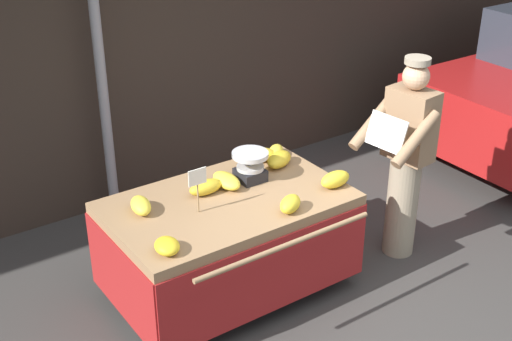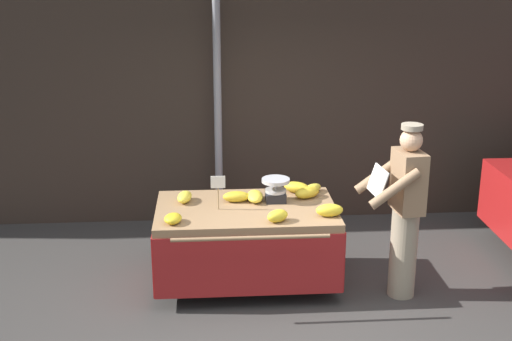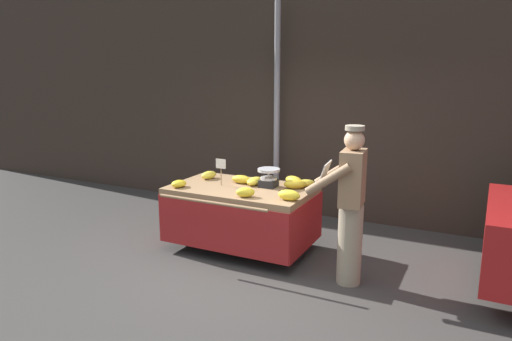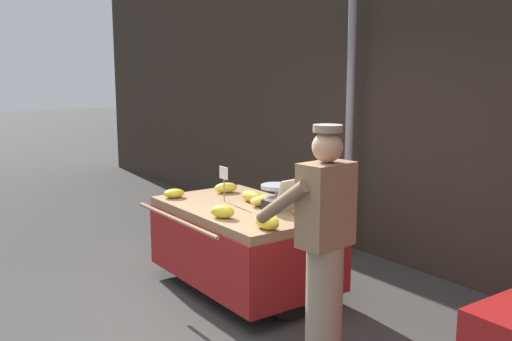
# 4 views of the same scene
# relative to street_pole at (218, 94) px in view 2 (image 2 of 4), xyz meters

# --- Properties ---
(ground_plane) EXTENTS (60.00, 60.00, 0.00)m
(ground_plane) POSITION_rel_street_pole_xyz_m (0.68, -2.44, -1.64)
(ground_plane) COLOR #383533
(back_wall) EXTENTS (16.00, 0.24, 4.29)m
(back_wall) POSITION_rel_street_pole_xyz_m (0.68, 0.32, 0.51)
(back_wall) COLOR #332821
(back_wall) RESTS_ON ground
(street_pole) EXTENTS (0.09, 0.09, 3.27)m
(street_pole) POSITION_rel_street_pole_xyz_m (0.00, 0.00, 0.00)
(street_pole) COLOR gray
(street_pole) RESTS_ON ground
(banana_cart) EXTENTS (1.78, 1.28, 0.83)m
(banana_cart) POSITION_rel_street_pole_xyz_m (0.24, -1.60, -1.03)
(banana_cart) COLOR #93704C
(banana_cart) RESTS_ON ground
(weighing_scale) EXTENTS (0.28, 0.28, 0.24)m
(weighing_scale) POSITION_rel_street_pole_xyz_m (0.54, -1.44, -0.69)
(weighing_scale) COLOR black
(weighing_scale) RESTS_ON banana_cart
(price_sign) EXTENTS (0.14, 0.01, 0.34)m
(price_sign) POSITION_rel_street_pole_xyz_m (-0.03, -1.64, -0.56)
(price_sign) COLOR #997A51
(price_sign) RESTS_ON banana_cart
(banana_bunch_0) EXTENTS (0.18, 0.27, 0.10)m
(banana_bunch_0) POSITION_rel_street_pole_xyz_m (-0.37, -1.41, -0.76)
(banana_bunch_0) COLOR yellow
(banana_bunch_0) RESTS_ON banana_cart
(banana_bunch_1) EXTENTS (0.27, 0.14, 0.11)m
(banana_bunch_1) POSITION_rel_street_pole_xyz_m (0.15, -1.44, -0.76)
(banana_bunch_1) COLOR gold
(banana_bunch_1) RESTS_ON banana_cart
(banana_bunch_2) EXTENTS (0.20, 0.23, 0.09)m
(banana_bunch_2) POSITION_rel_street_pole_xyz_m (-0.46, -1.96, -0.76)
(banana_bunch_2) COLOR gold
(banana_bunch_2) RESTS_ON banana_cart
(banana_bunch_3) EXTENTS (0.32, 0.26, 0.11)m
(banana_bunch_3) POSITION_rel_street_pole_xyz_m (0.87, -1.37, -0.75)
(banana_bunch_3) COLOR gold
(banana_bunch_3) RESTS_ON banana_cart
(banana_bunch_4) EXTENTS (0.27, 0.27, 0.09)m
(banana_bunch_4) POSITION_rel_street_pole_xyz_m (0.94, -1.23, -0.76)
(banana_bunch_4) COLOR yellow
(banana_bunch_4) RESTS_ON banana_cart
(banana_bunch_5) EXTENTS (0.25, 0.22, 0.12)m
(banana_bunch_5) POSITION_rel_street_pole_xyz_m (0.50, -2.00, -0.75)
(banana_bunch_5) COLOR yellow
(banana_bunch_5) RESTS_ON banana_cart
(banana_bunch_6) EXTENTS (0.26, 0.15, 0.12)m
(banana_bunch_6) POSITION_rel_street_pole_xyz_m (1.01, -1.90, -0.75)
(banana_bunch_6) COLOR yellow
(banana_bunch_6) RESTS_ON banana_cart
(banana_bunch_7) EXTENTS (0.16, 0.30, 0.10)m
(banana_bunch_7) POSITION_rel_street_pole_xyz_m (0.34, -1.43, -0.76)
(banana_bunch_7) COLOR yellow
(banana_bunch_7) RESTS_ON banana_cart
(banana_bunch_8) EXTENTS (0.32, 0.27, 0.11)m
(banana_bunch_8) POSITION_rel_street_pole_xyz_m (0.78, -1.21, -0.75)
(banana_bunch_8) COLOR gold
(banana_bunch_8) RESTS_ON banana_cart
(vendor_person) EXTENTS (0.61, 0.56, 1.71)m
(vendor_person) POSITION_rel_street_pole_xyz_m (1.72, -1.94, -0.76)
(vendor_person) COLOR gray
(vendor_person) RESTS_ON ground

